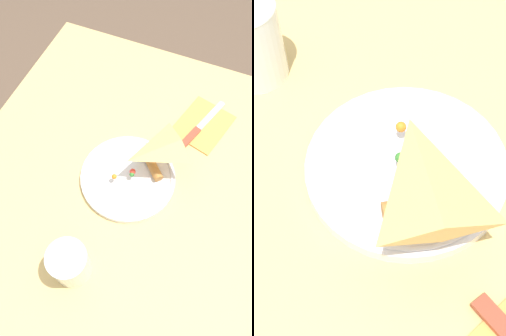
{
  "view_description": "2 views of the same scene",
  "coord_description": "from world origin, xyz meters",
  "views": [
    {
      "loc": [
        -0.31,
        -0.17,
        1.5
      ],
      "look_at": [
        0.03,
        -0.02,
        0.8
      ],
      "focal_mm": 35.0,
      "sensor_mm": 36.0,
      "label": 1
    },
    {
      "loc": [
        0.2,
        -0.33,
        1.25
      ],
      "look_at": [
        0.03,
        -0.07,
        0.79
      ],
      "focal_mm": 55.0,
      "sensor_mm": 36.0,
      "label": 2
    }
  ],
  "objects": [
    {
      "name": "ground_plane",
      "position": [
        0.0,
        0.0,
        0.0
      ],
      "size": [
        6.0,
        6.0,
        0.0
      ],
      "primitive_type": "plane",
      "color": "brown"
    },
    {
      "name": "dining_table",
      "position": [
        0.0,
        0.0,
        0.62
      ],
      "size": [
        1.03,
        0.81,
        0.73
      ],
      "color": "#DBB770",
      "rests_on": "ground_plane"
    },
    {
      "name": "plate_pizza",
      "position": [
        0.04,
        -0.03,
        0.74
      ],
      "size": [
        0.24,
        0.24,
        0.05
      ],
      "color": "white",
      "rests_on": "dining_table"
    }
  ]
}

